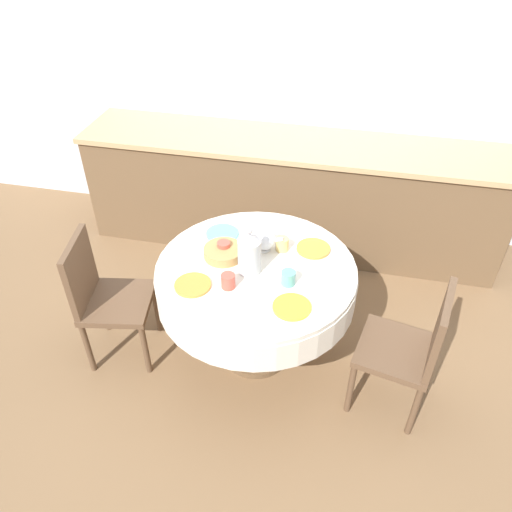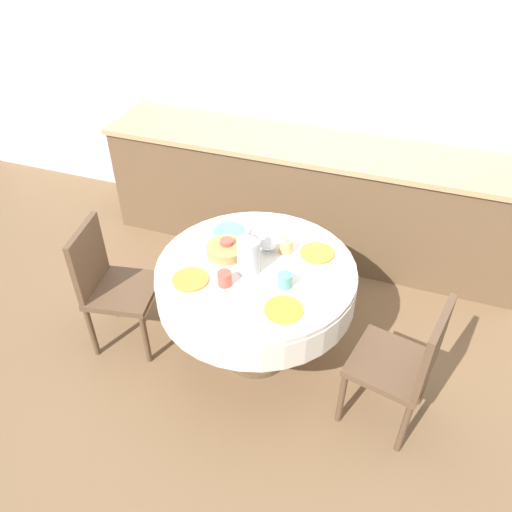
{
  "view_description": "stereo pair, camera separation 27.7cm",
  "coord_description": "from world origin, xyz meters",
  "px_view_note": "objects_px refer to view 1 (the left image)",
  "views": [
    {
      "loc": [
        0.47,
        -2.12,
        2.52
      ],
      "look_at": [
        0.0,
        0.0,
        0.8
      ],
      "focal_mm": 35.0,
      "sensor_mm": 36.0,
      "label": 1
    },
    {
      "loc": [
        0.73,
        -2.05,
        2.52
      ],
      "look_at": [
        0.0,
        0.0,
        0.8
      ],
      "focal_mm": 35.0,
      "sensor_mm": 36.0,
      "label": 2
    }
  ],
  "objects_px": {
    "chair_left": "(411,347)",
    "coffee_carafe": "(249,253)",
    "chair_right": "(104,294)",
    "teapot": "(265,239)"
  },
  "relations": [
    {
      "from": "chair_left",
      "to": "coffee_carafe",
      "type": "relative_size",
      "value": 2.96
    },
    {
      "from": "chair_left",
      "to": "coffee_carafe",
      "type": "xyz_separation_m",
      "value": [
        -0.92,
        0.16,
        0.36
      ]
    },
    {
      "from": "chair_left",
      "to": "teapot",
      "type": "distance_m",
      "value": 1.0
    },
    {
      "from": "chair_left",
      "to": "chair_right",
      "type": "distance_m",
      "value": 1.8
    },
    {
      "from": "teapot",
      "to": "chair_left",
      "type": "bearing_deg",
      "value": -22.37
    },
    {
      "from": "chair_right",
      "to": "teapot",
      "type": "bearing_deg",
      "value": 99.79
    },
    {
      "from": "chair_left",
      "to": "teapot",
      "type": "bearing_deg",
      "value": 79.74
    },
    {
      "from": "chair_left",
      "to": "chair_right",
      "type": "xyz_separation_m",
      "value": [
        -1.8,
        0.03,
        0.0
      ]
    },
    {
      "from": "teapot",
      "to": "coffee_carafe",
      "type": "bearing_deg",
      "value": -101.62
    },
    {
      "from": "chair_left",
      "to": "coffee_carafe",
      "type": "distance_m",
      "value": 1.01
    }
  ]
}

